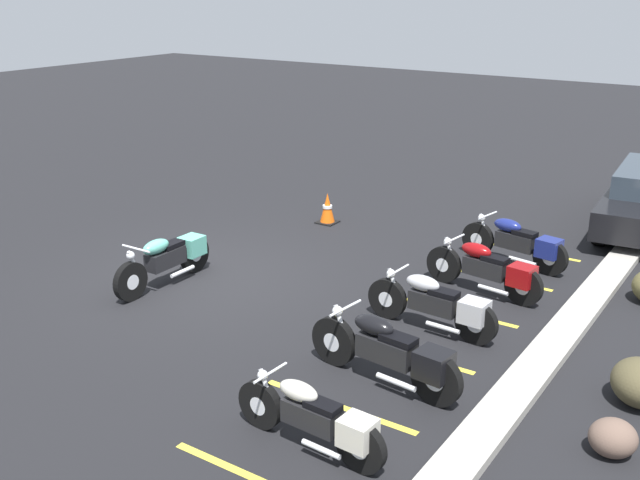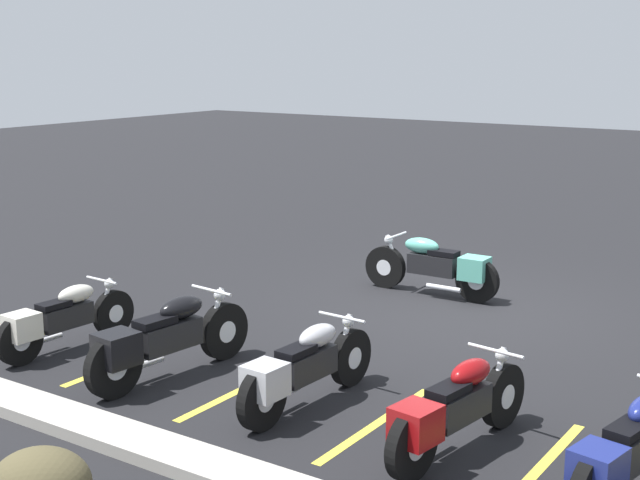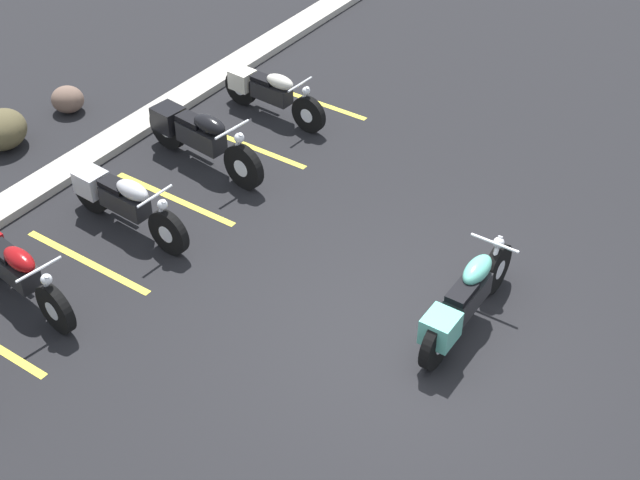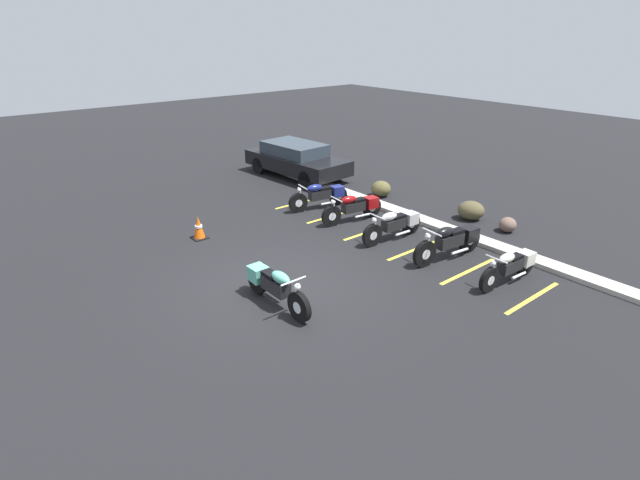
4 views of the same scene
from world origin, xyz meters
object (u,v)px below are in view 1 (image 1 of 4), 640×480
parked_bike_2 (437,304)px  landscape_rock_0 (613,438)px  parked_bike_3 (391,352)px  parked_bike_4 (316,418)px  motorcycle_teal_featured (168,258)px  parked_bike_0 (519,243)px  parked_bike_1 (489,269)px  traffic_cone (327,209)px

parked_bike_2 → landscape_rock_0: bearing=152.7°
parked_bike_3 → parked_bike_4: (1.66, -0.00, -0.06)m
motorcycle_teal_featured → parked_bike_0: bearing=130.6°
motorcycle_teal_featured → parked_bike_0: (-4.02, 4.61, -0.01)m
motorcycle_teal_featured → parked_bike_1: size_ratio=1.02×
parked_bike_4 → landscape_rock_0: 3.19m
parked_bike_0 → landscape_rock_0: bearing=130.0°
traffic_cone → parked_bike_2: bearing=50.1°
parked_bike_2 → parked_bike_4: 3.39m
landscape_rock_0 → traffic_cone: bearing=-126.2°
parked_bike_2 → parked_bike_3: (1.72, 0.18, 0.03)m
parked_bike_1 → parked_bike_2: 1.71m
parked_bike_1 → parked_bike_4: 5.09m
motorcycle_teal_featured → parked_bike_4: motorcycle_teal_featured is taller
motorcycle_teal_featured → traffic_cone: (-4.24, 0.42, -0.14)m
parked_bike_2 → landscape_rock_0: 3.32m
motorcycle_teal_featured → traffic_cone: size_ratio=3.30×
parked_bike_2 → motorcycle_teal_featured: bearing=12.9°
parked_bike_0 → landscape_rock_0: parked_bike_0 is taller
parked_bike_0 → parked_bike_4: (6.62, 0.11, -0.03)m
parked_bike_2 → parked_bike_1: bearing=-90.4°
parked_bike_0 → parked_bike_2: 3.23m
parked_bike_1 → parked_bike_3: bearing=99.2°
traffic_cone → landscape_rock_0: bearing=53.8°
parked_bike_1 → parked_bike_2: (1.71, -0.10, -0.00)m
parked_bike_3 → landscape_rock_0: (-0.04, 2.68, -0.26)m
parked_bike_3 → landscape_rock_0: size_ratio=4.35×
parked_bike_0 → parked_bike_4: bearing=101.3°
parked_bike_0 → parked_bike_3: parked_bike_3 is taller
parked_bike_4 → traffic_cone: bearing=-54.7°
traffic_cone → parked_bike_1: bearing=67.6°
parked_bike_2 → traffic_cone: parked_bike_2 is taller
parked_bike_1 → landscape_rock_0: bearing=137.1°
landscape_rock_0 → traffic_cone: 8.67m
parked_bike_4 → parked_bike_0: bearing=-85.9°
parked_bike_0 → traffic_cone: bearing=7.4°
parked_bike_4 → motorcycle_teal_featured: bearing=-25.7°
landscape_rock_0 → motorcycle_teal_featured: bearing=-96.8°
parked_bike_1 → traffic_cone: parked_bike_1 is taller
parked_bike_1 → parked_bike_4: (5.09, 0.07, -0.03)m
parked_bike_0 → parked_bike_4: 6.62m
motorcycle_teal_featured → parked_bike_2: (-0.79, 4.55, -0.01)m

